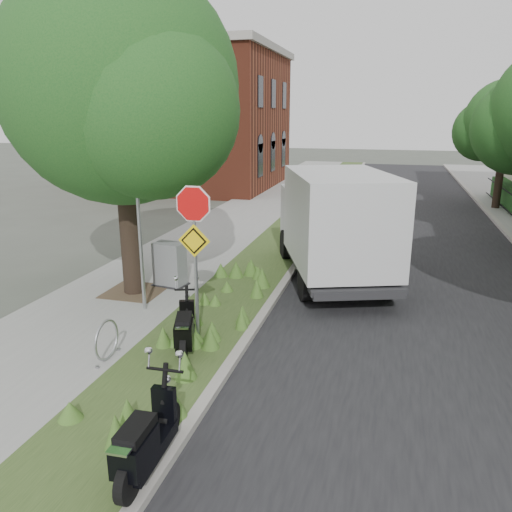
{
  "coord_description": "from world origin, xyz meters",
  "views": [
    {
      "loc": [
        2.12,
        -7.9,
        4.47
      ],
      "look_at": [
        -0.8,
        2.8,
        1.3
      ],
      "focal_mm": 35.0,
      "sensor_mm": 36.0,
      "label": 1
    }
  ],
  "objects_px": {
    "scooter_near": "(185,333)",
    "scooter_far": "(143,448)",
    "sign_assembly": "(194,232)",
    "box_truck": "(334,220)",
    "utility_cabinet": "(170,265)"
  },
  "relations": [
    {
      "from": "sign_assembly",
      "to": "utility_cabinet",
      "type": "distance_m",
      "value": 3.87
    },
    {
      "from": "utility_cabinet",
      "to": "scooter_near",
      "type": "bearing_deg",
      "value": -61.26
    },
    {
      "from": "sign_assembly",
      "to": "utility_cabinet",
      "type": "height_order",
      "value": "sign_assembly"
    },
    {
      "from": "scooter_near",
      "to": "utility_cabinet",
      "type": "xyz_separation_m",
      "value": [
        -1.88,
        3.43,
        0.18
      ]
    },
    {
      "from": "sign_assembly",
      "to": "scooter_near",
      "type": "bearing_deg",
      "value": -95.11
    },
    {
      "from": "scooter_near",
      "to": "box_truck",
      "type": "distance_m",
      "value": 5.88
    },
    {
      "from": "scooter_far",
      "to": "box_truck",
      "type": "height_order",
      "value": "box_truck"
    },
    {
      "from": "utility_cabinet",
      "to": "scooter_far",
      "type": "bearing_deg",
      "value": -67.88
    },
    {
      "from": "utility_cabinet",
      "to": "sign_assembly",
      "type": "bearing_deg",
      "value": -56.57
    },
    {
      "from": "scooter_near",
      "to": "scooter_far",
      "type": "height_order",
      "value": "scooter_far"
    },
    {
      "from": "scooter_near",
      "to": "scooter_far",
      "type": "bearing_deg",
      "value": -75.5
    },
    {
      "from": "scooter_near",
      "to": "sign_assembly",
      "type": "bearing_deg",
      "value": 84.89
    },
    {
      "from": "sign_assembly",
      "to": "utility_cabinet",
      "type": "xyz_separation_m",
      "value": [
        -1.93,
        2.92,
        -1.66
      ]
    },
    {
      "from": "utility_cabinet",
      "to": "box_truck",
      "type": "bearing_deg",
      "value": 25.72
    },
    {
      "from": "sign_assembly",
      "to": "box_truck",
      "type": "relative_size",
      "value": 0.53
    }
  ]
}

